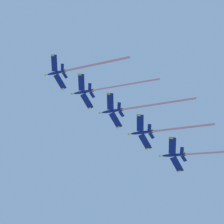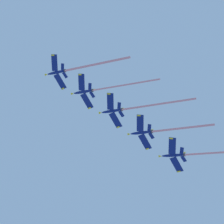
{
  "view_description": "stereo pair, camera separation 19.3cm",
  "coord_description": "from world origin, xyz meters",
  "px_view_note": "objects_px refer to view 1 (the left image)",
  "views": [
    {
      "loc": [
        34.98,
        -48.11,
        1.67
      ],
      "look_at": [
        52.08,
        -8.92,
        155.57
      ],
      "focal_mm": 48.77,
      "sensor_mm": 36.0,
      "label": 1
    },
    {
      "loc": [
        34.81,
        -48.03,
        1.67
      ],
      "look_at": [
        52.08,
        -8.92,
        155.57
      ],
      "focal_mm": 48.77,
      "sensor_mm": 36.0,
      "label": 2
    }
  ],
  "objects_px": {
    "jet_lead": "(75,69)",
    "jet_fifth": "(189,154)",
    "jet_third": "(129,108)",
    "jet_fourth": "(157,131)",
    "jet_second": "(96,90)"
  },
  "relations": [
    {
      "from": "jet_fourth",
      "to": "jet_fifth",
      "type": "relative_size",
      "value": 0.95
    },
    {
      "from": "jet_second",
      "to": "jet_fifth",
      "type": "distance_m",
      "value": 57.71
    },
    {
      "from": "jet_lead",
      "to": "jet_fifth",
      "type": "relative_size",
      "value": 1.1
    },
    {
      "from": "jet_third",
      "to": "jet_fifth",
      "type": "xyz_separation_m",
      "value": [
        35.46,
        6.97,
        -10.81
      ]
    },
    {
      "from": "jet_second",
      "to": "jet_third",
      "type": "bearing_deg",
      "value": 2.71
    },
    {
      "from": "jet_lead",
      "to": "jet_third",
      "type": "bearing_deg",
      "value": 10.3
    },
    {
      "from": "jet_fifth",
      "to": "jet_lead",
      "type": "bearing_deg",
      "value": -169.28
    },
    {
      "from": "jet_lead",
      "to": "jet_fifth",
      "type": "height_order",
      "value": "jet_lead"
    },
    {
      "from": "jet_third",
      "to": "jet_fifth",
      "type": "bearing_deg",
      "value": 11.13
    },
    {
      "from": "jet_fourth",
      "to": "jet_lead",
      "type": "bearing_deg",
      "value": -168.88
    },
    {
      "from": "jet_third",
      "to": "jet_second",
      "type": "bearing_deg",
      "value": -177.29
    },
    {
      "from": "jet_lead",
      "to": "jet_second",
      "type": "bearing_deg",
      "value": 19.97
    },
    {
      "from": "jet_lead",
      "to": "jet_third",
      "type": "relative_size",
      "value": 1.0
    },
    {
      "from": "jet_third",
      "to": "jet_fourth",
      "type": "relative_size",
      "value": 1.16
    },
    {
      "from": "jet_fourth",
      "to": "jet_fifth",
      "type": "bearing_deg",
      "value": 9.65
    }
  ]
}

